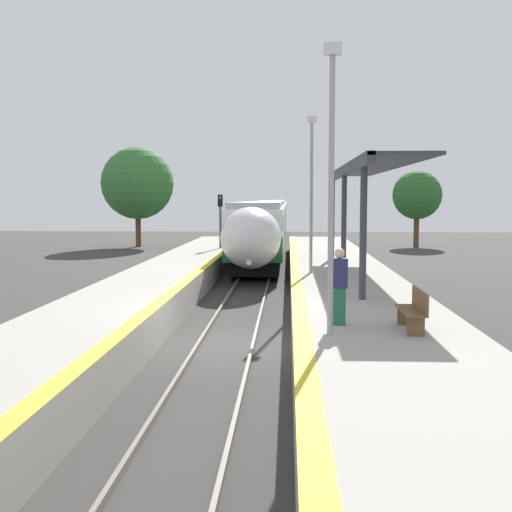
# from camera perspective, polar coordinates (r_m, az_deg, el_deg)

# --- Properties ---
(ground_plane) EXTENTS (120.00, 120.00, 0.00)m
(ground_plane) POSITION_cam_1_polar(r_m,az_deg,el_deg) (17.18, -2.66, -8.02)
(ground_plane) COLOR #383533
(rail_left) EXTENTS (0.08, 90.00, 0.15)m
(rail_left) POSITION_cam_1_polar(r_m,az_deg,el_deg) (17.25, -5.06, -7.72)
(rail_left) COLOR slate
(rail_left) RESTS_ON ground_plane
(rail_right) EXTENTS (0.08, 90.00, 0.15)m
(rail_right) POSITION_cam_1_polar(r_m,az_deg,el_deg) (17.11, -0.24, -7.81)
(rail_right) COLOR slate
(rail_right) RESTS_ON ground_plane
(train) EXTENTS (2.78, 71.58, 3.73)m
(train) POSITION_cam_1_polar(r_m,az_deg,el_deg) (61.96, 1.37, 3.46)
(train) COLOR black
(train) RESTS_ON ground_plane
(platform_right) EXTENTS (4.06, 64.00, 1.06)m
(platform_right) POSITION_cam_1_polar(r_m,az_deg,el_deg) (17.13, 10.04, -6.34)
(platform_right) COLOR #9E998E
(platform_right) RESTS_ON ground_plane
(platform_left) EXTENTS (3.17, 64.00, 1.06)m
(platform_left) POSITION_cam_1_polar(r_m,az_deg,el_deg) (17.70, -13.49, -6.03)
(platform_left) COLOR #9E998E
(platform_left) RESTS_ON ground_plane
(platform_bench) EXTENTS (0.44, 1.60, 0.89)m
(platform_bench) POSITION_cam_1_polar(r_m,az_deg,el_deg) (14.34, 13.90, -4.58)
(platform_bench) COLOR brown
(platform_bench) RESTS_ON platform_right
(person_waiting) EXTENTS (0.36, 0.23, 1.74)m
(person_waiting) POSITION_cam_1_polar(r_m,az_deg,el_deg) (14.59, 7.41, -2.58)
(person_waiting) COLOR #1E604C
(person_waiting) RESTS_ON platform_right
(railway_signal) EXTENTS (0.28, 0.28, 4.15)m
(railway_signal) POSITION_cam_1_polar(r_m,az_deg,el_deg) (37.24, -3.19, 3.01)
(railway_signal) COLOR #59595E
(railway_signal) RESTS_ON ground_plane
(lamppost_near) EXTENTS (0.36, 0.20, 6.00)m
(lamppost_near) POSITION_cam_1_polar(r_m,az_deg,el_deg) (13.39, 6.72, 7.41)
(lamppost_near) COLOR #9E9EA3
(lamppost_near) RESTS_ON platform_right
(lamppost_mid) EXTENTS (0.36, 0.20, 6.00)m
(lamppost_mid) POSITION_cam_1_polar(r_m,az_deg,el_deg) (24.80, 4.94, 6.34)
(lamppost_mid) COLOR #9E9EA3
(lamppost_mid) RESTS_ON platform_right
(station_canopy) EXTENTS (2.02, 15.61, 4.08)m
(station_canopy) POSITION_cam_1_polar(r_m,az_deg,el_deg) (24.66, 9.20, 7.23)
(station_canopy) COLOR #333842
(station_canopy) RESTS_ON platform_right
(background_tree_left) EXTENTS (5.88, 5.88, 8.13)m
(background_tree_left) POSITION_cam_1_polar(r_m,az_deg,el_deg) (53.41, -10.49, 6.38)
(background_tree_left) COLOR brown
(background_tree_left) RESTS_ON ground_plane
(background_tree_right) EXTENTS (4.04, 4.04, 6.25)m
(background_tree_right) POSITION_cam_1_polar(r_m,az_deg,el_deg) (54.77, 14.13, 5.27)
(background_tree_right) COLOR brown
(background_tree_right) RESTS_ON ground_plane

